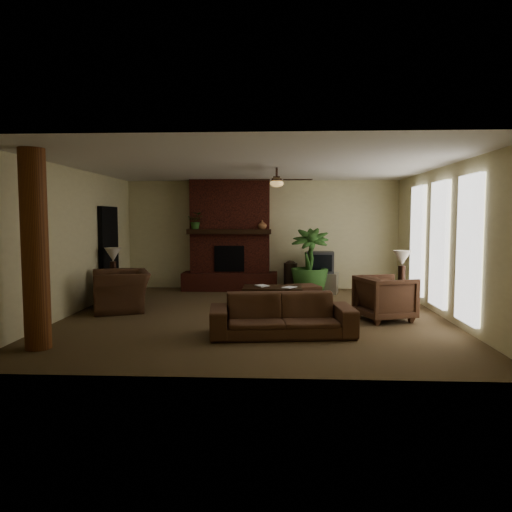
# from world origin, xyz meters

# --- Properties ---
(room_shell) EXTENTS (7.00, 7.00, 7.00)m
(room_shell) POSITION_xyz_m (0.00, 0.00, 1.40)
(room_shell) COLOR brown
(room_shell) RESTS_ON ground
(fireplace) EXTENTS (2.40, 0.70, 2.80)m
(fireplace) POSITION_xyz_m (-0.80, 3.22, 1.16)
(fireplace) COLOR #542016
(fireplace) RESTS_ON ground
(windows) EXTENTS (0.08, 3.65, 2.35)m
(windows) POSITION_xyz_m (3.45, 0.20, 1.35)
(windows) COLOR white
(windows) RESTS_ON ground
(log_column) EXTENTS (0.36, 0.36, 2.80)m
(log_column) POSITION_xyz_m (-2.95, -2.40, 1.40)
(log_column) COLOR brown
(log_column) RESTS_ON ground
(doorway) EXTENTS (0.10, 1.00, 2.10)m
(doorway) POSITION_xyz_m (-3.44, 1.80, 1.05)
(doorway) COLOR black
(doorway) RESTS_ON ground
(ceiling_fan) EXTENTS (1.35, 1.35, 0.37)m
(ceiling_fan) POSITION_xyz_m (0.40, 0.30, 2.53)
(ceiling_fan) COLOR black
(ceiling_fan) RESTS_ON ceiling
(sofa) EXTENTS (2.30, 0.90, 0.88)m
(sofa) POSITION_xyz_m (0.50, -1.49, 0.44)
(sofa) COLOR #4F3221
(sofa) RESTS_ON ground
(armchair_left) EXTENTS (1.18, 1.42, 1.06)m
(armchair_left) POSITION_xyz_m (-2.70, 0.41, 0.53)
(armchair_left) COLOR #4F3221
(armchair_left) RESTS_ON ground
(armchair_right) EXTENTS (1.05, 1.08, 0.89)m
(armchair_right) POSITION_xyz_m (2.37, -0.28, 0.45)
(armchair_right) COLOR #4F3221
(armchair_right) RESTS_ON ground
(coffee_table) EXTENTS (1.20, 0.70, 0.43)m
(coffee_table) POSITION_xyz_m (0.32, 0.84, 0.37)
(coffee_table) COLOR black
(coffee_table) RESTS_ON ground
(ottoman) EXTENTS (0.75, 0.75, 0.40)m
(ottoman) POSITION_xyz_m (0.99, 1.29, 0.20)
(ottoman) COLOR #4F3221
(ottoman) RESTS_ON ground
(tv_stand) EXTENTS (0.94, 0.68, 0.50)m
(tv_stand) POSITION_xyz_m (1.46, 2.80, 0.25)
(tv_stand) COLOR #B2B2B4
(tv_stand) RESTS_ON ground
(tv) EXTENTS (0.68, 0.56, 0.52)m
(tv) POSITION_xyz_m (1.46, 2.82, 0.76)
(tv) COLOR #333235
(tv) RESTS_ON tv_stand
(floor_vase) EXTENTS (0.34, 0.34, 0.77)m
(floor_vase) POSITION_xyz_m (0.74, 3.15, 0.43)
(floor_vase) COLOR #2F231A
(floor_vase) RESTS_ON ground
(floor_plant) EXTENTS (1.06, 1.68, 0.89)m
(floor_plant) POSITION_xyz_m (1.17, 2.42, 0.45)
(floor_plant) COLOR #2D5321
(floor_plant) RESTS_ON ground
(side_table_left) EXTENTS (0.65, 0.65, 0.55)m
(side_table_left) POSITION_xyz_m (-3.15, 1.31, 0.28)
(side_table_left) COLOR black
(side_table_left) RESTS_ON ground
(lamp_left) EXTENTS (0.44, 0.44, 0.65)m
(lamp_left) POSITION_xyz_m (-3.15, 1.25, 1.00)
(lamp_left) COLOR black
(lamp_left) RESTS_ON side_table_left
(side_table_right) EXTENTS (0.65, 0.65, 0.55)m
(side_table_right) POSITION_xyz_m (2.85, 0.69, 0.28)
(side_table_right) COLOR black
(side_table_right) RESTS_ON ground
(lamp_right) EXTENTS (0.41, 0.41, 0.65)m
(lamp_right) POSITION_xyz_m (2.89, 0.65, 1.00)
(lamp_right) COLOR black
(lamp_right) RESTS_ON side_table_right
(mantel_plant) EXTENTS (0.40, 0.44, 0.33)m
(mantel_plant) POSITION_xyz_m (-1.63, 2.97, 1.72)
(mantel_plant) COLOR #2D5321
(mantel_plant) RESTS_ON fireplace
(mantel_vase) EXTENTS (0.27, 0.28, 0.22)m
(mantel_vase) POSITION_xyz_m (0.03, 2.99, 1.67)
(mantel_vase) COLOR #935F3B
(mantel_vase) RESTS_ON fireplace
(book_a) EXTENTS (0.20, 0.13, 0.29)m
(book_a) POSITION_xyz_m (0.01, 0.82, 0.57)
(book_a) COLOR #999999
(book_a) RESTS_ON coffee_table
(book_b) EXTENTS (0.19, 0.14, 0.29)m
(book_b) POSITION_xyz_m (0.57, 0.74, 0.58)
(book_b) COLOR #999999
(book_b) RESTS_ON coffee_table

